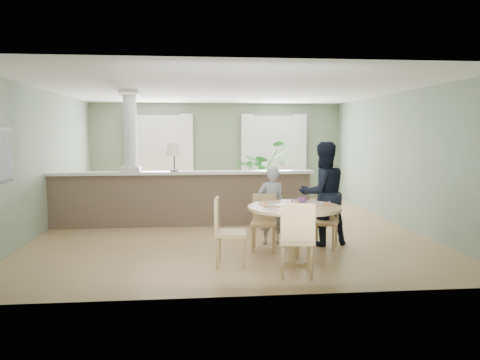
{
  "coord_description": "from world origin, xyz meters",
  "views": [
    {
      "loc": [
        -0.67,
        -9.2,
        1.88
      ],
      "look_at": [
        0.15,
        -1.0,
        1.04
      ],
      "focal_mm": 35.0,
      "sensor_mm": 36.0,
      "label": 1
    }
  ],
  "objects": [
    {
      "name": "chair_far_boy",
      "position": [
        0.45,
        -1.85,
        0.49
      ],
      "size": [
        0.48,
        0.48,
        0.89
      ],
      "rotation": [
        0.0,
        0.0,
        -0.22
      ],
      "color": "tan",
      "rests_on": "ground"
    },
    {
      "name": "man_person",
      "position": [
        1.48,
        -1.62,
        0.87
      ],
      "size": [
        0.95,
        0.81,
        1.73
      ],
      "primitive_type": "imported",
      "rotation": [
        0.0,
        0.0,
        3.34
      ],
      "color": "black",
      "rests_on": "ground"
    },
    {
      "name": "chair_near",
      "position": [
        0.65,
        -3.39,
        0.55
      ],
      "size": [
        0.51,
        0.51,
        1.0
      ],
      "rotation": [
        0.0,
        0.0,
        2.99
      ],
      "color": "tan",
      "rests_on": "ground"
    },
    {
      "name": "sofa",
      "position": [
        -0.31,
        2.03,
        0.43
      ],
      "size": [
        3.09,
        1.51,
        0.87
      ],
      "primitive_type": "imported",
      "rotation": [
        0.0,
        0.0,
        -0.12
      ],
      "color": "#866049",
      "rests_on": "ground"
    },
    {
      "name": "pony_wall",
      "position": [
        -0.99,
        0.2,
        0.71
      ],
      "size": [
        5.32,
        0.38,
        2.7
      ],
      "color": "brown",
      "rests_on": "ground"
    },
    {
      "name": "child_person",
      "position": [
        0.63,
        -1.48,
        0.66
      ],
      "size": [
        0.53,
        0.4,
        1.32
      ],
      "primitive_type": "imported",
      "rotation": [
        0.0,
        0.0,
        3.34
      ],
      "color": "#98989C",
      "rests_on": "ground"
    },
    {
      "name": "houseplant",
      "position": [
        1.13,
        3.01,
        0.83
      ],
      "size": [
        1.98,
        1.98,
        1.66
      ],
      "primitive_type": "imported",
      "rotation": [
        0.0,
        0.0,
        0.77
      ],
      "color": "#2F6C2B",
      "rests_on": "ground"
    },
    {
      "name": "ground",
      "position": [
        0.0,
        0.0,
        0.0
      ],
      "size": [
        8.0,
        8.0,
        0.0
      ],
      "primitive_type": "plane",
      "color": "tan",
      "rests_on": "ground"
    },
    {
      "name": "dining_table",
      "position": [
        0.78,
        -2.6,
        0.65
      ],
      "size": [
        1.35,
        1.35,
        0.92
      ],
      "rotation": [
        0.0,
        0.0,
        0.19
      ],
      "color": "tan",
      "rests_on": "ground"
    },
    {
      "name": "chair_far_man",
      "position": [
        1.48,
        -1.84,
        0.49
      ],
      "size": [
        0.53,
        0.53,
        0.88
      ],
      "rotation": [
        0.0,
        0.0,
        -0.45
      ],
      "color": "tan",
      "rests_on": "ground"
    },
    {
      "name": "room_shell",
      "position": [
        -0.03,
        0.63,
        1.81
      ],
      "size": [
        7.02,
        8.02,
        2.71
      ],
      "color": "gray",
      "rests_on": "ground"
    },
    {
      "name": "chair_side",
      "position": [
        -0.23,
        -2.74,
        0.54
      ],
      "size": [
        0.49,
        0.49,
        0.97
      ],
      "rotation": [
        0.0,
        0.0,
        1.45
      ],
      "color": "tan",
      "rests_on": "ground"
    }
  ]
}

